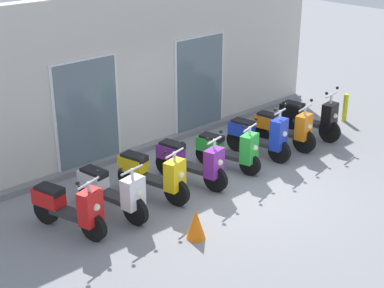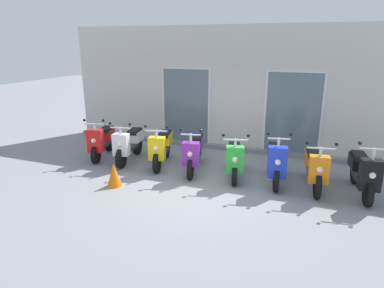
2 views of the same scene
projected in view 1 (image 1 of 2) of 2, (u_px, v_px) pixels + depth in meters
ground_plane at (240, 190)px, 11.05m from camera, size 40.00×40.00×0.00m
storefront_facade at (142, 74)px, 12.41m from camera, size 10.49×0.50×3.47m
scooter_red at (69, 207)px, 9.47m from camera, size 0.75×1.50×1.16m
scooter_white at (112, 190)px, 10.00m from camera, size 0.64×1.63×1.15m
scooter_yellow at (153, 174)px, 10.58m from camera, size 0.72×1.59×1.16m
scooter_purple at (191, 161)px, 11.11m from camera, size 0.68×1.65×1.17m
scooter_green at (229, 149)px, 11.72m from camera, size 0.74×1.46×1.15m
scooter_blue at (260, 135)px, 12.27m from camera, size 0.63×1.53×1.27m
scooter_orange at (284, 128)px, 12.80m from camera, size 0.65×1.59×1.16m
scooter_black at (310, 117)px, 13.34m from camera, size 0.62×1.62×1.26m
curb_bollard at (345, 108)px, 14.37m from camera, size 0.12×0.12×0.70m
traffic_cone at (196, 224)px, 9.37m from camera, size 0.32×0.32×0.52m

